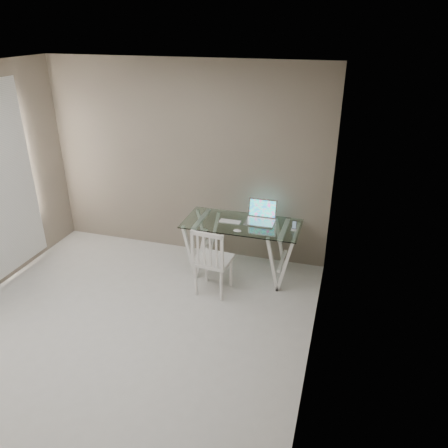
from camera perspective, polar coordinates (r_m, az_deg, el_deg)
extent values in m
plane|color=#BAB8B2|center=(4.95, -14.13, -14.91)|extent=(4.50, 4.50, 0.00)
cube|color=white|center=(3.86, -18.52, 17.60)|extent=(4.00, 4.50, 0.02)
cube|color=#74695B|center=(6.10, -5.01, 8.18)|extent=(4.00, 0.02, 2.70)
cube|color=#74695B|center=(3.64, 11.91, -4.68)|extent=(0.02, 4.50, 2.70)
cube|color=silver|center=(5.62, 2.34, 0.05)|extent=(1.50, 0.70, 0.01)
cube|color=white|center=(5.93, -2.88, -2.60)|extent=(0.24, 0.62, 0.72)
cube|color=white|center=(5.70, 7.64, -4.06)|extent=(0.24, 0.62, 0.72)
cube|color=white|center=(5.38, -1.37, -4.71)|extent=(0.45, 0.45, 0.04)
cylinder|color=white|center=(5.43, -3.68, -7.33)|extent=(0.04, 0.04, 0.42)
cylinder|color=white|center=(5.32, -0.36, -8.05)|extent=(0.04, 0.04, 0.42)
cylinder|color=white|center=(5.69, -2.26, -5.64)|extent=(0.04, 0.04, 0.42)
cylinder|color=white|center=(5.58, 0.92, -6.29)|extent=(0.04, 0.04, 0.42)
cube|color=white|center=(5.11, -2.23, -3.46)|extent=(0.42, 0.06, 0.46)
cube|color=#B8B8BC|center=(5.64, 4.69, 0.25)|extent=(0.38, 0.26, 0.02)
cube|color=#19D899|center=(5.73, 5.07, 2.06)|extent=(0.38, 0.06, 0.25)
cube|color=silver|center=(5.65, 0.80, 0.32)|extent=(0.29, 0.13, 0.01)
ellipsoid|color=silver|center=(5.38, 1.75, -0.90)|extent=(0.10, 0.06, 0.03)
cube|color=white|center=(5.50, 9.11, -0.71)|extent=(0.06, 0.06, 0.01)
cube|color=black|center=(5.48, 9.17, -0.11)|extent=(0.05, 0.03, 0.11)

